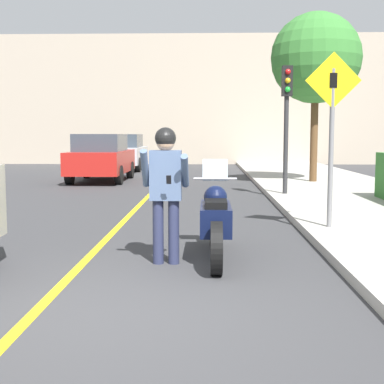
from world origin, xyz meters
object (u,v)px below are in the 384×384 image
at_px(person_biker, 166,181).
at_px(parked_car_silver, 124,152).
at_px(parked_car_red, 101,157).
at_px(street_tree, 316,59).
at_px(crossing_sign, 332,123).
at_px(traffic_light, 287,105).
at_px(motorcycle, 216,221).

height_order(person_biker, parked_car_silver, person_biker).
bearing_deg(parked_car_red, street_tree, -10.26).
bearing_deg(street_tree, crossing_sign, -99.28).
height_order(traffic_light, parked_car_red, traffic_light).
bearing_deg(street_tree, person_biker, -110.16).
relative_size(motorcycle, parked_car_silver, 0.55).
height_order(street_tree, parked_car_red, street_tree).
relative_size(street_tree, parked_car_red, 1.29).
xyz_separation_m(traffic_light, street_tree, (1.45, 3.73, 1.67)).
xyz_separation_m(person_biker, parked_car_red, (-3.26, 12.18, -0.22)).
bearing_deg(motorcycle, parked_car_silver, 102.79).
bearing_deg(parked_car_red, person_biker, -75.01).
distance_m(traffic_light, parked_car_red, 7.85).
distance_m(parked_car_red, parked_car_silver, 6.01).
relative_size(person_biker, street_tree, 0.32).
relative_size(crossing_sign, traffic_light, 0.87).
relative_size(crossing_sign, parked_car_red, 0.68).
bearing_deg(motorcycle, street_tree, 72.39).
xyz_separation_m(crossing_sign, parked_car_silver, (-5.97, 16.10, -0.99)).
distance_m(motorcycle, crossing_sign, 2.93).
distance_m(motorcycle, parked_car_silver, 18.33).
bearing_deg(crossing_sign, motorcycle, -137.21).
distance_m(traffic_light, parked_car_silver, 12.66).
xyz_separation_m(crossing_sign, traffic_light, (-0.01, 5.05, 0.57)).
distance_m(crossing_sign, parked_car_red, 11.69).
xyz_separation_m(crossing_sign, street_tree, (1.44, 8.78, 2.24)).
height_order(crossing_sign, street_tree, street_tree).
distance_m(motorcycle, parked_car_red, 12.50).
relative_size(parked_car_red, parked_car_silver, 1.00).
relative_size(motorcycle, traffic_light, 0.71).
height_order(motorcycle, parked_car_silver, parked_car_silver).
distance_m(street_tree, parked_car_silver, 10.90).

